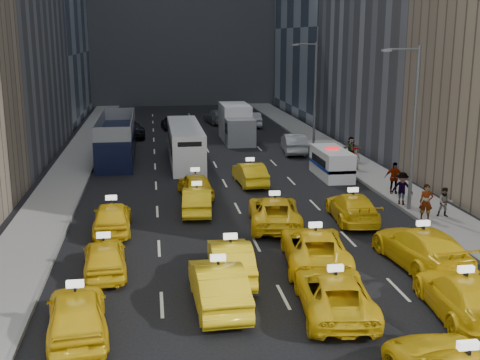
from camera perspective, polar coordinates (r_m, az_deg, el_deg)
The scene contains 36 objects.
ground at distance 21.11m, azimuth 5.33°, elevation -13.21°, with size 160.00×160.00×0.00m, color black.
sidewalk_west at distance 44.68m, azimuth -15.76°, elevation 0.84°, with size 3.00×90.00×0.15m, color gray.
sidewalk_east at distance 46.81m, azimuth 10.64°, elevation 1.68°, with size 3.00×90.00×0.15m, color gray.
curb_west at distance 44.51m, azimuth -13.91°, elevation 0.93°, with size 0.15×90.00×0.18m, color slate.
curb_east at distance 46.36m, azimuth 8.94°, elevation 1.65°, with size 0.15×90.00×0.18m, color slate.
streetlight_near at distance 33.60m, azimuth 16.02°, elevation 5.19°, with size 2.15×0.22×9.00m.
streetlight_far at distance 52.35m, azimuth 7.00°, elevation 8.41°, with size 2.15×0.22×9.00m.
taxi_4 at distance 20.44m, azimuth -15.20°, elevation -12.10°, with size 1.88×4.67×1.59m, color yellow.
taxi_5 at distance 21.80m, azimuth -2.08°, elevation -9.90°, with size 1.72×4.92×1.62m, color yellow.
taxi_6 at distance 21.61m, azimuth 8.95°, elevation -10.56°, with size 2.38×5.16×1.44m, color yellow.
taxi_7 at distance 22.39m, azimuth 20.43°, elevation -10.27°, with size 2.14×5.27×1.53m, color yellow.
taxi_8 at distance 25.25m, azimuth -12.71°, elevation -7.13°, with size 1.69×4.21×1.43m, color yellow.
taxi_9 at distance 24.23m, azimuth -0.91°, elevation -7.56°, with size 1.62×4.63×1.53m, color yellow.
taxi_10 at distance 25.78m, azimuth 7.10°, elevation -6.33°, with size 2.55×5.53×1.54m, color yellow.
taxi_11 at distance 26.49m, azimuth 16.82°, elevation -6.12°, with size 2.34×5.76×1.67m, color yellow.
taxi_12 at distance 30.37m, azimuth -12.03°, elevation -3.45°, with size 1.82×4.53×1.54m, color yellow.
taxi_13 at distance 32.97m, azimuth -4.10°, elevation -1.92°, with size 1.54×4.40×1.45m, color yellow.
taxi_14 at distance 30.71m, azimuth 3.28°, elevation -3.01°, with size 2.51×5.43×1.51m, color yellow.
taxi_15 at distance 32.02m, azimuth 10.60°, elevation -2.57°, with size 2.06×5.06×1.47m, color yellow.
taxi_16 at distance 36.30m, azimuth -4.25°, elevation -0.47°, with size 1.73×4.31×1.47m, color yellow.
taxi_17 at distance 39.17m, azimuth 0.96°, elevation 0.61°, with size 1.56×4.47×1.47m, color yellow.
nypd_van at distance 41.75m, azimuth 8.68°, elevation 1.55°, with size 2.34×5.02×2.09m.
double_decker at distance 48.05m, azimuth -11.61°, elevation 3.87°, with size 2.99×11.63×3.36m.
city_bus at distance 46.30m, azimuth -5.22°, elevation 3.43°, with size 2.53×11.20×2.88m.
box_truck at distance 55.46m, azimuth -0.35°, elevation 5.38°, with size 3.27×7.52×3.33m.
misc_car_0 at distance 50.09m, azimuth 5.14°, elevation 3.49°, with size 1.74×4.98×1.64m, color #96989D.
misc_car_1 at distance 58.77m, azimuth -10.64°, elevation 4.80°, with size 2.75×5.97×1.66m, color black.
misc_car_2 at distance 67.00m, azimuth -2.12°, elevation 6.03°, with size 2.20×5.41×1.57m, color slate.
misc_car_3 at distance 63.22m, azimuth -6.60°, elevation 5.42°, with size 1.63×4.05×1.38m, color black.
misc_car_4 at distance 64.55m, azimuth 1.12°, elevation 5.75°, with size 1.66×4.75×1.57m, color #A1A3A8.
pedestrian_0 at distance 32.61m, azimuth 17.24°, elevation -2.01°, with size 0.69×0.45×1.89m, color gray.
pedestrian_1 at distance 33.48m, azimuth 18.85°, elevation -2.01°, with size 0.77×0.42×1.57m, color gray.
pedestrian_2 at distance 35.13m, azimuth 15.12°, elevation -0.79°, with size 1.21×0.50×1.87m, color gray.
pedestrian_3 at distance 37.58m, azimuth 14.38°, elevation 0.22°, with size 1.13×0.51×1.92m, color gray.
pedestrian_4 at distance 43.82m, azimuth 10.84°, elevation 2.04°, with size 0.78×0.43×1.60m, color gray.
pedestrian_5 at distance 46.67m, azimuth 10.48°, elevation 2.92°, with size 1.73×0.50×1.87m, color gray.
Camera 1 is at (-4.64, -18.29, 9.46)m, focal length 45.00 mm.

